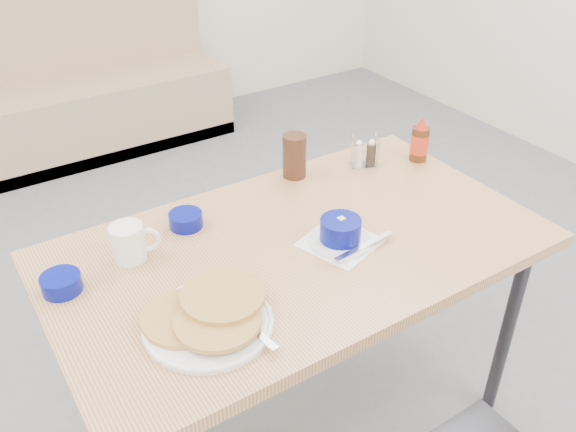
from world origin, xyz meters
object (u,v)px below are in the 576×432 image
booth_bench (69,96)px  dining_table (298,261)px  pancake_plate (208,317)px  grits_setting (341,233)px  condiment_caddy (365,155)px  butter_bowl (186,220)px  creamer_bowl (61,283)px  coffee_mug (130,242)px  syrup_bottle (420,141)px  amber_tumbler (294,156)px

booth_bench → dining_table: 2.56m
pancake_plate → grits_setting: (0.46, 0.10, 0.01)m
dining_table → condiment_caddy: 0.53m
condiment_caddy → grits_setting: bearing=-113.7°
butter_bowl → creamer_bowl: bearing=-165.9°
booth_bench → coffee_mug: (-0.42, -2.34, 0.46)m
dining_table → condiment_caddy: condiment_caddy is taller
creamer_bowl → syrup_bottle: size_ratio=0.62×
booth_bench → syrup_bottle: (0.64, -2.34, 0.48)m
booth_bench → dining_table: bearing=-90.0°
creamer_bowl → butter_bowl: creamer_bowl is taller
grits_setting → booth_bench: bearing=92.2°
creamer_bowl → pancake_plate: bearing=-50.8°
booth_bench → syrup_bottle: size_ratio=11.63×
dining_table → grits_setting: bearing=-32.5°
grits_setting → butter_bowl: bearing=136.3°
grits_setting → creamer_bowl: bearing=163.2°
butter_bowl → amber_tumbler: 0.45m
dining_table → coffee_mug: coffee_mug is taller
butter_bowl → amber_tumbler: size_ratio=0.66×
coffee_mug → creamer_bowl: coffee_mug is taller
coffee_mug → creamer_bowl: 0.20m
booth_bench → grits_setting: bearing=-87.8°
creamer_bowl → grits_setting: bearing=-16.8°
dining_table → condiment_caddy: bearing=30.4°
condiment_caddy → dining_table: bearing=-126.5°
dining_table → syrup_bottle: (0.64, 0.20, 0.13)m
pancake_plate → creamer_bowl: (-0.26, 0.32, 0.00)m
coffee_mug → amber_tumbler: amber_tumbler is taller
dining_table → creamer_bowl: creamer_bowl is taller
butter_bowl → condiment_caddy: (0.68, 0.01, 0.02)m
coffee_mug → pancake_plate: bearing=-80.5°
grits_setting → butter_bowl: size_ratio=2.62×
grits_setting → butter_bowl: 0.46m
booth_bench → syrup_bottle: booth_bench is taller
grits_setting → condiment_caddy: 0.48m
butter_bowl → coffee_mug: bearing=-161.9°
booth_bench → coffee_mug: 2.43m
coffee_mug → grits_setting: size_ratio=0.51×
coffee_mug → syrup_bottle: bearing=0.3°
grits_setting → syrup_bottle: size_ratio=1.59×
pancake_plate → syrup_bottle: 1.07m
pancake_plate → syrup_bottle: size_ratio=1.98×
creamer_bowl → syrup_bottle: syrup_bottle is taller
condiment_caddy → creamer_bowl: bearing=-151.0°
booth_bench → creamer_bowl: 2.50m
dining_table → syrup_bottle: syrup_bottle is taller
butter_bowl → amber_tumbler: amber_tumbler is taller
creamer_bowl → syrup_bottle: bearing=1.9°
booth_bench → pancake_plate: bearing=-97.7°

